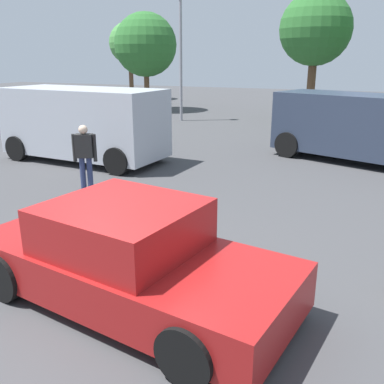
{
  "coord_description": "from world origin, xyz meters",
  "views": [
    {
      "loc": [
        3.01,
        -4.21,
        3.03
      ],
      "look_at": [
        0.39,
        1.97,
        0.9
      ],
      "focal_mm": 39.73,
      "sensor_mm": 36.0,
      "label": 1
    }
  ],
  "objects_px": {
    "light_post_near": "(181,32)",
    "pedestrian": "(85,152)",
    "sedan_foreground": "(129,258)",
    "van_white": "(84,122)",
    "suv_dark": "(360,126)"
  },
  "relations": [
    {
      "from": "suv_dark",
      "to": "light_post_near",
      "type": "bearing_deg",
      "value": 164.5
    },
    {
      "from": "van_white",
      "to": "suv_dark",
      "type": "relative_size",
      "value": 0.96
    },
    {
      "from": "pedestrian",
      "to": "suv_dark",
      "type": "bearing_deg",
      "value": 110.71
    },
    {
      "from": "van_white",
      "to": "pedestrian",
      "type": "xyz_separation_m",
      "value": [
        1.85,
        -2.47,
        -0.26
      ]
    },
    {
      "from": "van_white",
      "to": "light_post_near",
      "type": "bearing_deg",
      "value": -80.49
    },
    {
      "from": "suv_dark",
      "to": "pedestrian",
      "type": "relative_size",
      "value": 3.42
    },
    {
      "from": "pedestrian",
      "to": "light_post_near",
      "type": "distance_m",
      "value": 12.3
    },
    {
      "from": "sedan_foreground",
      "to": "van_white",
      "type": "distance_m",
      "value": 8.31
    },
    {
      "from": "suv_dark",
      "to": "sedan_foreground",
      "type": "bearing_deg",
      "value": -84.37
    },
    {
      "from": "sedan_foreground",
      "to": "light_post_near",
      "type": "xyz_separation_m",
      "value": [
        -6.24,
        15.4,
        3.59
      ]
    },
    {
      "from": "sedan_foreground",
      "to": "pedestrian",
      "type": "distance_m",
      "value": 5.23
    },
    {
      "from": "van_white",
      "to": "pedestrian",
      "type": "bearing_deg",
      "value": 130.71
    },
    {
      "from": "suv_dark",
      "to": "pedestrian",
      "type": "height_order",
      "value": "suv_dark"
    },
    {
      "from": "light_post_near",
      "to": "pedestrian",
      "type": "bearing_deg",
      "value": -76.67
    },
    {
      "from": "van_white",
      "to": "sedan_foreground",
      "type": "bearing_deg",
      "value": 134.15
    }
  ]
}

